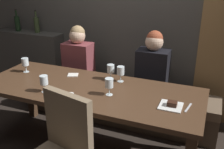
{
  "coord_description": "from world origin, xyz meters",
  "views": [
    {
      "loc": [
        1.09,
        -2.05,
        1.81
      ],
      "look_at": [
        0.17,
        0.18,
        0.84
      ],
      "focal_mm": 41.63,
      "sensor_mm": 36.0,
      "label": 1
    }
  ],
  "objects_px": {
    "banquette_bench": "(115,103)",
    "wine_glass_end_left": "(121,71)",
    "diner_bearded": "(153,65)",
    "wine_bottle_pale_label": "(37,24)",
    "wine_glass_center_front": "(44,80)",
    "chair_near_side": "(59,149)",
    "fork_on_table": "(188,108)",
    "dining_table": "(89,96)",
    "wine_glass_center_back": "(111,69)",
    "wine_glass_far_left": "(25,62)",
    "diner_redhead": "(78,56)",
    "dessert_plate": "(171,105)",
    "wine_bottle_dark_red": "(17,23)",
    "espresso_cup": "(71,97)",
    "wine_glass_end_right": "(109,84)"
  },
  "relations": [
    {
      "from": "chair_near_side",
      "to": "wine_glass_center_front",
      "type": "relative_size",
      "value": 5.98
    },
    {
      "from": "chair_near_side",
      "to": "wine_glass_center_back",
      "type": "xyz_separation_m",
      "value": [
        0.0,
        1.0,
        0.3
      ]
    },
    {
      "from": "dining_table",
      "to": "banquette_bench",
      "type": "relative_size",
      "value": 0.88
    },
    {
      "from": "chair_near_side",
      "to": "diner_bearded",
      "type": "relative_size",
      "value": 1.31
    },
    {
      "from": "diner_bearded",
      "to": "wine_glass_center_front",
      "type": "height_order",
      "value": "diner_bearded"
    },
    {
      "from": "banquette_bench",
      "to": "chair_near_side",
      "type": "distance_m",
      "value": 1.47
    },
    {
      "from": "chair_near_side",
      "to": "wine_glass_end_right",
      "type": "height_order",
      "value": "chair_near_side"
    },
    {
      "from": "wine_bottle_pale_label",
      "to": "wine_glass_center_front",
      "type": "xyz_separation_m",
      "value": [
        1.05,
        -1.3,
        -0.21
      ]
    },
    {
      "from": "wine_bottle_pale_label",
      "to": "wine_glass_end_left",
      "type": "xyz_separation_m",
      "value": [
        1.63,
        -0.8,
        -0.21
      ]
    },
    {
      "from": "wine_glass_end_left",
      "to": "espresso_cup",
      "type": "bearing_deg",
      "value": -115.29
    },
    {
      "from": "diner_bearded",
      "to": "dessert_plate",
      "type": "bearing_deg",
      "value": -65.71
    },
    {
      "from": "chair_near_side",
      "to": "fork_on_table",
      "type": "height_order",
      "value": "chair_near_side"
    },
    {
      "from": "chair_near_side",
      "to": "wine_glass_far_left",
      "type": "relative_size",
      "value": 5.98
    },
    {
      "from": "wine_bottle_dark_red",
      "to": "diner_redhead",
      "type": "bearing_deg",
      "value": -14.94
    },
    {
      "from": "wine_glass_far_left",
      "to": "espresso_cup",
      "type": "bearing_deg",
      "value": -26.23
    },
    {
      "from": "wine_glass_center_back",
      "to": "dining_table",
      "type": "bearing_deg",
      "value": -113.42
    },
    {
      "from": "wine_glass_center_front",
      "to": "wine_glass_end_left",
      "type": "bearing_deg",
      "value": 41.18
    },
    {
      "from": "banquette_bench",
      "to": "chair_near_side",
      "type": "height_order",
      "value": "chair_near_side"
    },
    {
      "from": "wine_glass_center_back",
      "to": "wine_glass_center_front",
      "type": "distance_m",
      "value": 0.69
    },
    {
      "from": "wine_glass_center_front",
      "to": "fork_on_table",
      "type": "xyz_separation_m",
      "value": [
        1.29,
        0.19,
        -0.11
      ]
    },
    {
      "from": "wine_glass_end_left",
      "to": "diner_bearded",
      "type": "bearing_deg",
      "value": 63.61
    },
    {
      "from": "wine_glass_end_left",
      "to": "wine_glass_end_right",
      "type": "xyz_separation_m",
      "value": [
        0.01,
        -0.33,
        -0.0
      ]
    },
    {
      "from": "wine_bottle_dark_red",
      "to": "dessert_plate",
      "type": "bearing_deg",
      "value": -23.68
    },
    {
      "from": "chair_near_side",
      "to": "dessert_plate",
      "type": "xyz_separation_m",
      "value": [
        0.7,
        0.64,
        0.2
      ]
    },
    {
      "from": "banquette_bench",
      "to": "wine_bottle_pale_label",
      "type": "distance_m",
      "value": 1.67
    },
    {
      "from": "dining_table",
      "to": "fork_on_table",
      "type": "bearing_deg",
      "value": -2.91
    },
    {
      "from": "wine_glass_end_left",
      "to": "wine_glass_center_back",
      "type": "bearing_deg",
      "value": 173.44
    },
    {
      "from": "diner_redhead",
      "to": "wine_bottle_pale_label",
      "type": "bearing_deg",
      "value": 158.24
    },
    {
      "from": "wine_bottle_pale_label",
      "to": "wine_glass_end_right",
      "type": "bearing_deg",
      "value": -34.68
    },
    {
      "from": "diner_bearded",
      "to": "wine_glass_end_right",
      "type": "xyz_separation_m",
      "value": [
        -0.21,
        -0.79,
        0.05
      ]
    },
    {
      "from": "banquette_bench",
      "to": "wine_glass_end_left",
      "type": "xyz_separation_m",
      "value": [
        0.23,
        -0.44,
        0.63
      ]
    },
    {
      "from": "wine_glass_center_front",
      "to": "diner_bearded",
      "type": "bearing_deg",
      "value": 50.1
    },
    {
      "from": "wine_glass_center_back",
      "to": "fork_on_table",
      "type": "distance_m",
      "value": 0.9
    },
    {
      "from": "diner_redhead",
      "to": "wine_glass_far_left",
      "type": "distance_m",
      "value": 0.69
    },
    {
      "from": "dining_table",
      "to": "fork_on_table",
      "type": "height_order",
      "value": "fork_on_table"
    },
    {
      "from": "wine_bottle_pale_label",
      "to": "wine_glass_end_right",
      "type": "distance_m",
      "value": 2.0
    },
    {
      "from": "wine_glass_center_back",
      "to": "fork_on_table",
      "type": "height_order",
      "value": "wine_glass_center_back"
    },
    {
      "from": "diner_redhead",
      "to": "wine_bottle_pale_label",
      "type": "relative_size",
      "value": 2.24
    },
    {
      "from": "banquette_bench",
      "to": "wine_bottle_pale_label",
      "type": "bearing_deg",
      "value": 165.36
    },
    {
      "from": "diner_redhead",
      "to": "fork_on_table",
      "type": "height_order",
      "value": "diner_redhead"
    },
    {
      "from": "diner_redhead",
      "to": "wine_glass_far_left",
      "type": "xyz_separation_m",
      "value": [
        -0.34,
        -0.6,
        0.06
      ]
    },
    {
      "from": "wine_bottle_dark_red",
      "to": "wine_glass_far_left",
      "type": "relative_size",
      "value": 1.99
    },
    {
      "from": "dining_table",
      "to": "dessert_plate",
      "type": "bearing_deg",
      "value": -5.48
    },
    {
      "from": "wine_glass_far_left",
      "to": "espresso_cup",
      "type": "distance_m",
      "value": 0.92
    },
    {
      "from": "wine_glass_end_left",
      "to": "wine_glass_center_front",
      "type": "height_order",
      "value": "same"
    },
    {
      "from": "dining_table",
      "to": "diner_redhead",
      "type": "relative_size",
      "value": 3.01
    },
    {
      "from": "diner_bearded",
      "to": "wine_bottle_pale_label",
      "type": "height_order",
      "value": "wine_bottle_pale_label"
    },
    {
      "from": "chair_near_side",
      "to": "diner_bearded",
      "type": "bearing_deg",
      "value": 76.54
    },
    {
      "from": "wine_glass_far_left",
      "to": "espresso_cup",
      "type": "xyz_separation_m",
      "value": [
        0.82,
        -0.4,
        -0.09
      ]
    },
    {
      "from": "wine_glass_end_left",
      "to": "wine_glass_center_front",
      "type": "relative_size",
      "value": 1.0
    }
  ]
}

